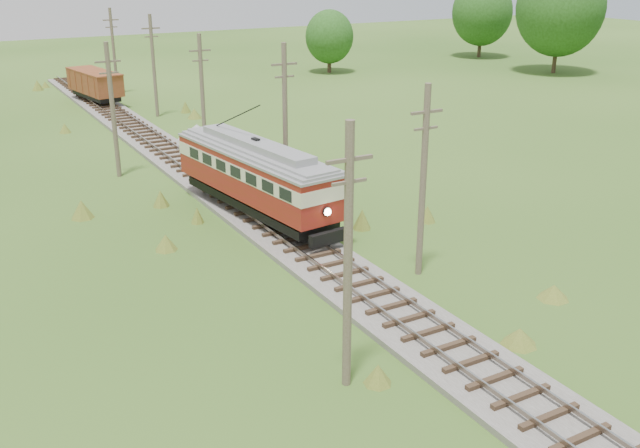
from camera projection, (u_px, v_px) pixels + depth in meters
railbed_main at (218, 187)px, 43.77m from camera, size 3.60×96.00×0.57m
streetcar at (257, 172)px, 38.11m from camera, size 4.46×12.87×5.83m
gondola at (95, 83)px, 68.85m from camera, size 3.84×8.36×2.67m
gravel_pile at (199, 133)px, 55.74m from camera, size 3.36×3.56×1.22m
utility_pole_r_2 at (423, 180)px, 30.76m from camera, size 1.60×0.30×8.60m
utility_pole_r_3 at (285, 120)px, 41.24m from camera, size 1.60×0.30×9.00m
utility_pole_r_4 at (202, 91)px, 51.85m from camera, size 1.60×0.30×8.40m
utility_pole_r_5 at (154, 65)px, 62.54m from camera, size 1.60×0.30×8.90m
utility_pole_r_6 at (114, 50)px, 73.08m from camera, size 1.60×0.30×8.70m
utility_pole_l_a at (348, 257)px, 22.34m from camera, size 1.60×0.30×9.00m
utility_pole_l_b at (113, 109)px, 45.10m from camera, size 1.60×0.30×8.60m
tree_right_4 at (561, 8)px, 85.54m from camera, size 10.50×10.50×13.53m
tree_right_5 at (482, 12)px, 100.05m from camera, size 8.40×8.40×10.82m
tree_mid_b at (329, 37)px, 87.10m from camera, size 5.88×5.88×7.57m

